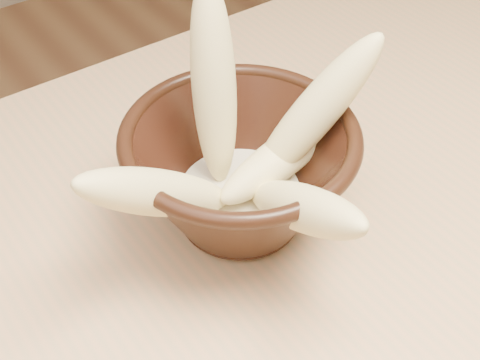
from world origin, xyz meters
The scene contains 8 objects.
table centered at (0.00, 0.00, 0.67)m, with size 1.20×0.80×0.75m.
bowl centered at (-0.01, 0.09, 0.81)m, with size 0.20×0.20×0.11m.
milk_puddle centered at (-0.01, 0.09, 0.79)m, with size 0.11×0.11×0.02m, color beige.
banana_upright centered at (-0.01, 0.13, 0.88)m, with size 0.04×0.04×0.18m, color #EEDD8C.
banana_left centered at (-0.09, 0.09, 0.84)m, with size 0.04×0.04×0.16m, color #EEDD8C.
banana_right centered at (0.05, 0.08, 0.86)m, with size 0.04×0.04×0.17m, color #EEDD8C.
banana_across centered at (0.03, 0.09, 0.81)m, with size 0.04×0.04×0.15m, color #EEDD8C.
banana_front centered at (-0.01, 0.02, 0.83)m, with size 0.04×0.04×0.17m, color #EEDD8C.
Camera 1 is at (-0.25, -0.24, 1.19)m, focal length 50.00 mm.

